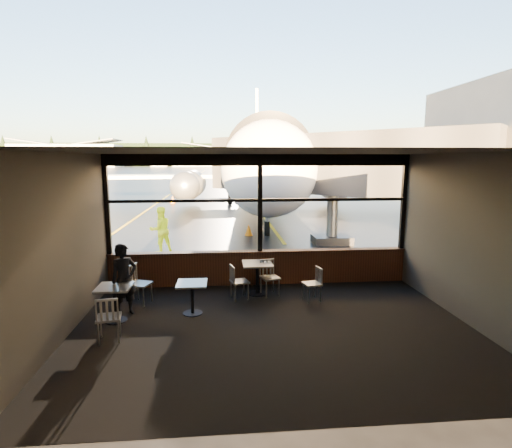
{
  "coord_description": "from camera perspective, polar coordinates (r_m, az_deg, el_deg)",
  "views": [
    {
      "loc": [
        -1.02,
        -10.46,
        3.36
      ],
      "look_at": [
        -0.02,
        1.0,
        1.5
      ],
      "focal_mm": 28.0,
      "sensor_mm": 36.0,
      "label": 1
    }
  ],
  "objects": [
    {
      "name": "fuel_tank_b",
      "position": [
        193.4,
        -10.77,
        8.92
      ],
      "size": [
        8.0,
        8.0,
        6.0
      ],
      "primitive_type": "cylinder",
      "color": "silver",
      "rests_on": "ground_plane"
    },
    {
      "name": "mullion_centre",
      "position": [
        10.58,
        0.57,
        2.88
      ],
      "size": [
        0.12,
        0.12,
        2.6
      ],
      "primitive_type": "cube",
      "color": "black",
      "rests_on": "ground"
    },
    {
      "name": "chair_near_e",
      "position": [
        9.75,
        7.99,
        -8.51
      ],
      "size": [
        0.53,
        0.53,
        0.82
      ],
      "primitive_type": null,
      "rotation": [
        0.0,
        0.0,
        1.79
      ],
      "color": "#AEA89D",
      "rests_on": "carpet_floor"
    },
    {
      "name": "chair_left_s",
      "position": [
        8.1,
        -20.27,
        -12.48
      ],
      "size": [
        0.56,
        0.56,
        0.9
      ],
      "primitive_type": null,
      "rotation": [
        0.0,
        0.0,
        0.16
      ],
      "color": "#B2ACA0",
      "rests_on": "carpet_floor"
    },
    {
      "name": "hangar_mid",
      "position": [
        195.47,
        -4.77,
        9.64
      ],
      "size": [
        38.0,
        15.0,
        10.0
      ],
      "primitive_type": null,
      "color": "silver",
      "rests_on": "ground_plane"
    },
    {
      "name": "mullion_left",
      "position": [
        10.93,
        -20.54,
        2.5
      ],
      "size": [
        0.12,
        0.12,
        2.6
      ],
      "primitive_type": "cube",
      "color": "black",
      "rests_on": "ground"
    },
    {
      "name": "ground_crew",
      "position": [
        14.89,
        -13.49,
        -0.8
      ],
      "size": [
        1.03,
        0.95,
        1.69
      ],
      "primitive_type": "imported",
      "rotation": [
        0.0,
        0.0,
        3.64
      ],
      "color": "#BFF219",
      "rests_on": "ground_plane"
    },
    {
      "name": "hangar_right",
      "position": [
        198.11,
        13.13,
        9.72
      ],
      "size": [
        50.0,
        20.0,
        12.0
      ],
      "primitive_type": null,
      "color": "silver",
      "rests_on": "ground_plane"
    },
    {
      "name": "window_header",
      "position": [
        10.51,
        0.58,
        9.13
      ],
      "size": [
        8.0,
        0.18,
        0.3
      ],
      "primitive_type": "cube",
      "color": "black",
      "rests_on": "ground"
    },
    {
      "name": "wall_right",
      "position": [
        9.14,
        28.46,
        -2.09
      ],
      "size": [
        0.04,
        6.0,
        3.5
      ],
      "primitive_type": "cube",
      "color": "#443F37",
      "rests_on": "ground"
    },
    {
      "name": "chair_mid_w",
      "position": [
        9.83,
        -16.21,
        -8.28
      ],
      "size": [
        0.66,
        0.66,
        0.95
      ],
      "primitive_type": null,
      "rotation": [
        0.0,
        0.0,
        -1.93
      ],
      "color": "beige",
      "rests_on": "carpet_floor"
    },
    {
      "name": "cone_nose",
      "position": [
        17.85,
        -1.05,
        -0.86
      ],
      "size": [
        0.36,
        0.36,
        0.5
      ],
      "primitive_type": "cone",
      "color": "#E94F07",
      "rests_on": "ground_plane"
    },
    {
      "name": "window_transom",
      "position": [
        10.56,
        0.57,
        3.42
      ],
      "size": [
        8.0,
        0.1,
        0.08
      ],
      "primitive_type": "cube",
      "color": "black",
      "rests_on": "ground"
    },
    {
      "name": "wall_back",
      "position": [
        4.85,
        7.56,
        -10.29
      ],
      "size": [
        8.0,
        0.04,
        3.5
      ],
      "primitive_type": "cube",
      "color": "#443F37",
      "rests_on": "ground"
    },
    {
      "name": "cafe_table_near",
      "position": [
        10.11,
        0.21,
        -7.81
      ],
      "size": [
        0.74,
        0.74,
        0.81
      ],
      "primitive_type": null,
      "color": "gray",
      "rests_on": "carpet_floor"
    },
    {
      "name": "hangar_left",
      "position": [
        202.58,
        -25.24,
        8.93
      ],
      "size": [
        45.0,
        18.0,
        11.0
      ],
      "primitive_type": null,
      "color": "silver",
      "rests_on": "ground_plane"
    },
    {
      "name": "cafe_table_mid",
      "position": [
        8.99,
        -9.09,
        -10.44
      ],
      "size": [
        0.65,
        0.65,
        0.71
      ],
      "primitive_type": null,
      "color": "gray",
      "rests_on": "carpet_floor"
    },
    {
      "name": "wall_left",
      "position": [
        8.19,
        -26.25,
        -3.11
      ],
      "size": [
        0.04,
        6.0,
        3.5
      ],
      "primitive_type": "cube",
      "color": "#443F37",
      "rests_on": "ground"
    },
    {
      "name": "cone_wing",
      "position": [
        31.64,
        -11.81,
        3.42
      ],
      "size": [
        0.41,
        0.41,
        0.57
      ],
      "primitive_type": "cone",
      "color": "#EC5507",
      "rests_on": "ground_plane"
    },
    {
      "name": "ceiling",
      "position": [
        7.53,
        2.83,
        10.23
      ],
      "size": [
        8.0,
        6.0,
        0.04
      ],
      "primitive_type": "cube",
      "color": "#38332D",
      "rests_on": "ground"
    },
    {
      "name": "cafe_table_left",
      "position": [
        8.99,
        -19.48,
        -10.71
      ],
      "size": [
        0.69,
        0.69,
        0.76
      ],
      "primitive_type": null,
      "color": "#9D9790",
      "rests_on": "carpet_floor"
    },
    {
      "name": "window_sill",
      "position": [
        10.91,
        0.55,
        -6.29
      ],
      "size": [
        8.0,
        0.28,
        0.9
      ],
      "primitive_type": "cube",
      "color": "#4A2616",
      "rests_on": "ground"
    },
    {
      "name": "passenger",
      "position": [
        9.17,
        -18.33,
        -7.57
      ],
      "size": [
        0.69,
        0.65,
        1.58
      ],
      "primitive_type": "imported",
      "rotation": [
        0.0,
        0.0,
        0.64
      ],
      "color": "black",
      "rests_on": "carpet_floor"
    },
    {
      "name": "jet_bridge",
      "position": [
        16.64,
        11.18,
        5.77
      ],
      "size": [
        9.07,
        11.09,
        4.84
      ],
      "primitive_type": null,
      "color": "#28282A",
      "rests_on": "ground_plane"
    },
    {
      "name": "airliner",
      "position": [
        29.72,
        0.62,
        13.31
      ],
      "size": [
        32.48,
        38.03,
        10.99
      ],
      "primitive_type": null,
      "rotation": [
        0.0,
        0.0,
        -0.07
      ],
      "color": "white",
      "rests_on": "ground_plane"
    },
    {
      "name": "chair_near_w",
      "position": [
        9.78,
        -2.37,
        -8.27
      ],
      "size": [
        0.57,
        0.57,
        0.86
      ],
      "primitive_type": null,
      "rotation": [
        0.0,
        0.0,
        -1.3
      ],
      "color": "beige",
      "rests_on": "carpet_floor"
    },
    {
      "name": "treeline",
      "position": [
        220.48,
        -4.81,
        9.85
      ],
      "size": [
        360.0,
        3.0,
        12.0
      ],
      "primitive_type": "cube",
      "color": "black",
      "rests_on": "ground_plane"
    },
    {
      "name": "mullion_right",
      "position": [
        11.64,
        20.33,
        2.89
      ],
      "size": [
        0.12,
        0.12,
        2.6
      ],
      "primitive_type": "cube",
      "color": "black",
      "rests_on": "ground"
    },
    {
      "name": "chair_near_n",
      "position": [
        10.02,
        2.0,
        -7.72
      ],
      "size": [
        0.61,
        0.61,
        0.89
      ],
      "primitive_type": null,
      "rotation": [
        0.0,
        0.0,
        3.44
      ],
      "color": "beige",
      "rests_on": "carpet_floor"
    },
    {
      "name": "fuel_tank_a",
      "position": [
        194.63,
        -13.74,
        8.83
      ],
      "size": [
        8.0,
        8.0,
        6.0
      ],
      "primitive_type": "cylinder",
      "color": "silver",
      "rests_on": "ground_plane"
    },
    {
      "name": "ground_plane",
      "position": [
        130.51,
        -4.6,
        7.69
      ],
      "size": [
        520.0,
        520.0,
        0.0
      ],
      "primitive_type": "plane",
      "color": "black",
      "rests_on": "ground"
    },
    {
      "name": "fuel_tank_c",
      "position": [
        192.67,
        -7.77,
        9.0
      ],
      "size": [
        8.0,
        8.0,
        6.0
      ],
      "primitive_type": "cylinder",
      "color": "silver",
      "rests_on": "ground_plane"
    },
    {
      "name": "carpet_floor",
      "position": [
        8.24,
        2.64,
        -14.81
      ],
      "size": [
        8.0,
        6.0,
        0.01
      ],
      "primitive_type": "cube",
      "color": "black",
      "rests_on": "ground"
    }
  ]
}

